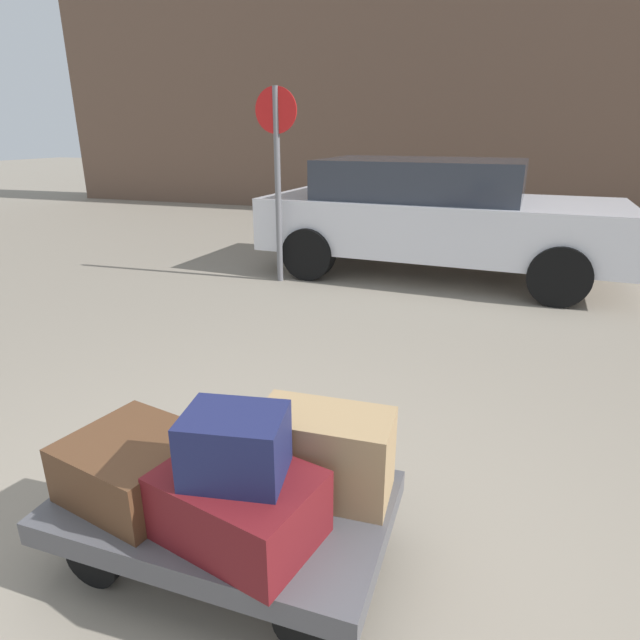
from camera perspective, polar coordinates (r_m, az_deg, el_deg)
name	(u,v)px	position (r m, az deg, el deg)	size (l,w,h in m)	color
ground_plane	(229,561)	(2.49, -9.87, -24.54)	(60.00, 60.00, 0.00)	gray
luggage_cart	(226,510)	(2.31, -10.29, -19.73)	(1.33, 0.79, 0.34)	#4C4C51
suitcase_maroon_front_right	(239,505)	(2.01, -8.87, -19.36)	(0.56, 0.39, 0.26)	maroon
suitcase_brown_rear_left	(135,465)	(2.32, -19.56, -14.69)	(0.49, 0.46, 0.24)	#51331E
duffel_bag_tan_rear_right	(325,453)	(2.16, 0.50, -14.33)	(0.53, 0.28, 0.35)	#9E7F56
duffel_bag_navy_topmost_pile	(235,445)	(1.86, -9.28, -13.37)	(0.34, 0.26, 0.24)	#191E47
parked_car	(434,214)	(6.83, 12.38, 11.23)	(4.39, 2.09, 1.42)	silver
bollard_kerb_near	(618,225)	(9.69, 29.75, 8.99)	(0.21, 0.21, 0.67)	#383838
no_parking_sign	(277,165)	(6.27, -4.69, 16.54)	(0.50, 0.07, 2.21)	slate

